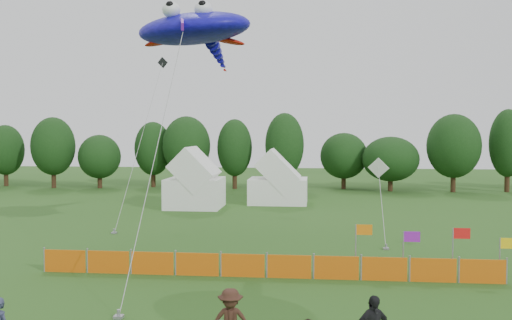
# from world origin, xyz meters

# --- Properties ---
(treeline) EXTENTS (104.57, 8.78, 8.36)m
(treeline) POSITION_xyz_m (1.61, 44.93, 4.18)
(treeline) COLOR #382314
(treeline) RESTS_ON ground
(tent_left) EXTENTS (4.48, 4.48, 3.95)m
(tent_left) POSITION_xyz_m (-7.55, 30.08, 2.00)
(tent_left) COLOR white
(tent_left) RESTS_ON ground
(tent_right) EXTENTS (5.05, 4.04, 3.57)m
(tent_right) POSITION_xyz_m (-0.94, 33.46, 1.80)
(tent_right) COLOR white
(tent_right) RESTS_ON ground
(barrier_fence) EXTENTS (19.90, 0.06, 1.00)m
(barrier_fence) POSITION_xyz_m (0.15, 8.60, 0.50)
(barrier_fence) COLOR #CC590B
(barrier_fence) RESTS_ON ground
(flag_row) EXTENTS (10.73, 0.51, 2.27)m
(flag_row) POSITION_xyz_m (9.06, 9.00, 1.39)
(flag_row) COLOR gray
(flag_row) RESTS_ON ground
(stingray_kite) EXTENTS (7.83, 18.68, 12.55)m
(stingray_kite) POSITION_xyz_m (-3.86, 13.42, 11.40)
(stingray_kite) COLOR #150DC4
(stingray_kite) RESTS_ON ground
(small_kite_white) EXTENTS (1.28, 5.42, 4.67)m
(small_kite_white) POSITION_xyz_m (6.08, 18.86, 3.06)
(small_kite_white) COLOR white
(small_kite_white) RESTS_ON ground
(small_kite_dark) EXTENTS (1.36, 8.86, 11.83)m
(small_kite_dark) POSITION_xyz_m (-9.54, 22.94, 6.57)
(small_kite_dark) COLOR black
(small_kite_dark) RESTS_ON ground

